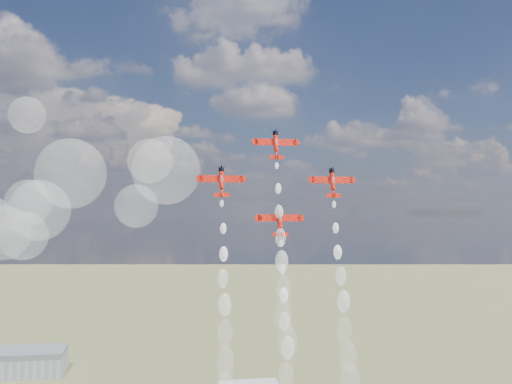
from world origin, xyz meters
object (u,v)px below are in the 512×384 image
object	(u,v)px
plane_lead	(276,144)
plane_left	(221,181)
plane_right	(333,182)
hangar	(16,362)
plane_slot	(280,221)

from	to	relation	value
plane_lead	plane_left	world-z (taller)	plane_lead
plane_left	plane_right	world-z (taller)	same
hangar	plane_lead	size ratio (longest dim) A/B	4.31
plane_right	plane_slot	bearing A→B (deg)	-170.75
hangar	plane_left	world-z (taller)	plane_left
plane_lead	plane_right	size ratio (longest dim) A/B	1.00
hangar	plane_left	size ratio (longest dim) A/B	4.31
plane_lead	plane_left	distance (m)	18.73
plane_lead	plane_slot	xyz separation A→B (m)	(0.00, -5.00, -20.89)
plane_right	hangar	bearing A→B (deg)	123.58
plane_left	plane_right	distance (m)	30.69
plane_slot	plane_right	bearing A→B (deg)	9.25
plane_right	plane_slot	world-z (taller)	plane_right
hangar	plane_slot	size ratio (longest dim) A/B	4.31
plane_left	plane_right	bearing A→B (deg)	0.00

